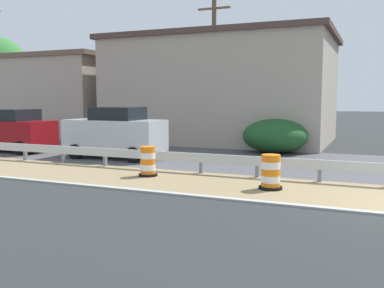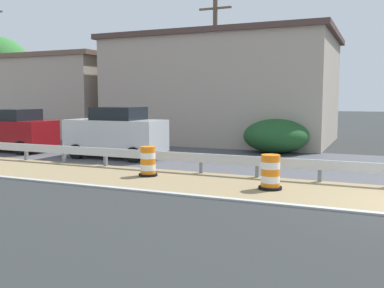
# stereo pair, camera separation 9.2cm
# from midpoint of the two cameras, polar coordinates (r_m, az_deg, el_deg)

# --- Properties ---
(traffic_barrel_nearest) EXTENTS (0.68, 0.68, 1.01)m
(traffic_barrel_nearest) POSITION_cam_midpoint_polar(r_m,az_deg,el_deg) (12.71, 10.52, -3.88)
(traffic_barrel_nearest) COLOR orange
(traffic_barrel_nearest) RESTS_ON ground
(traffic_barrel_close) EXTENTS (0.64, 0.64, 1.01)m
(traffic_barrel_close) POSITION_cam_midpoint_polar(r_m,az_deg,el_deg) (14.68, -5.66, -2.48)
(traffic_barrel_close) COLOR orange
(traffic_barrel_close) RESTS_ON ground
(car_lead_near_lane) EXTENTS (2.14, 4.36, 2.25)m
(car_lead_near_lane) POSITION_cam_midpoint_polar(r_m,az_deg,el_deg) (19.23, -9.85, 1.49)
(car_lead_near_lane) COLOR silver
(car_lead_near_lane) RESTS_ON ground
(car_lead_far_lane) EXTENTS (2.16, 4.22, 2.10)m
(car_lead_far_lane) POSITION_cam_midpoint_polar(r_m,az_deg,el_deg) (23.15, -22.36, 1.71)
(car_lead_far_lane) COLOR maroon
(car_lead_far_lane) RESTS_ON ground
(roadside_shop_near) EXTENTS (9.00, 13.19, 6.30)m
(roadside_shop_near) POSITION_cam_midpoint_polar(r_m,az_deg,el_deg) (26.89, 4.46, 7.20)
(roadside_shop_near) COLOR #AD9E8E
(roadside_shop_near) RESTS_ON ground
(roadside_shop_far) EXTENTS (6.92, 15.35, 5.54)m
(roadside_shop_far) POSITION_cam_midpoint_polar(r_m,az_deg,el_deg) (34.25, -20.46, 5.96)
(roadside_shop_far) COLOR #AD9E8E
(roadside_shop_far) RESTS_ON ground
(utility_pole_near) EXTENTS (0.24, 1.80, 7.84)m
(utility_pole_near) POSITION_cam_midpoint_polar(r_m,az_deg,el_deg) (23.45, 3.16, 9.62)
(utility_pole_near) COLOR brown
(utility_pole_near) RESTS_ON ground
(bush_roadside) EXTENTS (3.13, 3.13, 1.63)m
(bush_roadside) POSITION_cam_midpoint_polar(r_m,az_deg,el_deg) (21.17, 11.17, 1.06)
(bush_roadside) COLOR #1E4C23
(bush_roadside) RESTS_ON ground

